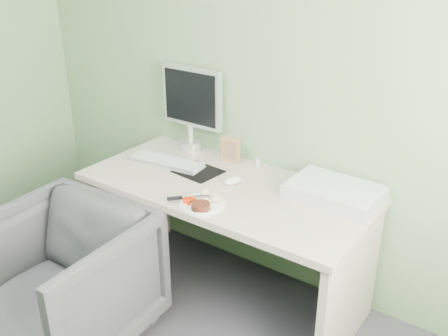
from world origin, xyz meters
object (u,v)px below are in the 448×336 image
Objects in this scene: desk at (225,214)px; scanner at (334,192)px; plate at (202,204)px; monitor at (192,104)px; desk_chair at (63,281)px.

scanner reaches higher than desk.
scanner is at bearing 41.52° from plate.
plate is 0.83m from monitor.
plate is 0.50× the size of scanner.
scanner is at bearing 40.33° from desk_chair.
monitor reaches higher than scanner.
desk_chair is at bearing -88.95° from monitor.
scanner reaches higher than desk_chair.
desk_chair is at bearing -134.77° from plate.
plate is (0.04, -0.26, 0.19)m from desk.
plate is at bearing 42.12° from desk_chair.
monitor is (-0.52, 0.57, 0.29)m from plate.
plate is 0.68m from scanner.
plate reaches higher than desk.
scanner is (0.55, 0.19, 0.22)m from desk.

